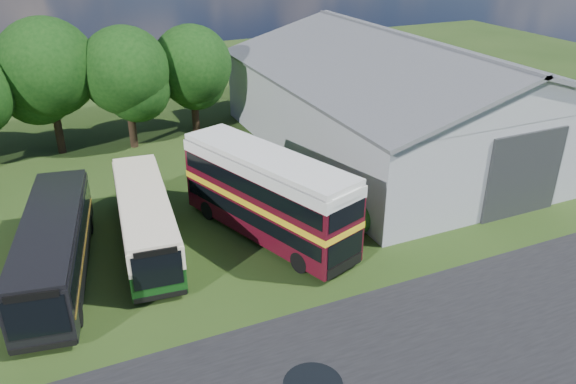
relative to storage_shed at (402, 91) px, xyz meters
name	(u,v)px	position (x,y,z in m)	size (l,w,h in m)	color
ground	(313,325)	(-15.00, -15.98, -4.17)	(120.00, 120.00, 0.00)	#1E3410
asphalt_road	(415,349)	(-12.00, -18.98, -4.17)	(60.00, 8.00, 0.02)	black
puddle	(313,384)	(-16.50, -18.98, -4.17)	(2.20, 2.20, 0.01)	black
storage_shed	(402,91)	(0.00, 0.00, 0.00)	(18.80, 24.80, 8.15)	gray
tree_mid	(47,68)	(-23.00, 8.82, 2.02)	(6.80, 6.80, 9.60)	black
tree_right_a	(125,71)	(-18.00, 7.82, 1.52)	(6.26, 6.26, 8.83)	black
tree_right_b	(192,65)	(-13.00, 8.62, 1.27)	(5.98, 5.98, 8.45)	black
shrub_front	(356,232)	(-9.40, -9.98, -4.17)	(1.70, 1.70, 1.70)	#194714
shrub_mid	(338,216)	(-9.40, -7.98, -4.17)	(1.60, 1.60, 1.60)	#194714
shrub_back	(322,201)	(-9.40, -5.98, -4.17)	(1.80, 1.80, 1.80)	#194714
bus_green_single	(145,219)	(-19.96, -6.77, -2.60)	(3.47, 10.84, 2.94)	black
bus_maroon_double	(267,196)	(-13.89, -8.35, -1.84)	(6.19, 11.15, 4.66)	black
bus_dark_single	(54,247)	(-24.36, -7.93, -2.52)	(4.47, 11.52, 3.10)	black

